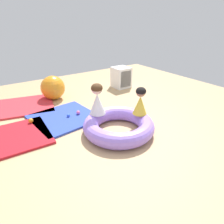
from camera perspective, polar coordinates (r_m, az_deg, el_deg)
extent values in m
plane|color=tan|center=(3.37, 0.26, -6.64)|extent=(8.00, 8.00, 0.00)
cube|color=red|center=(4.80, -25.52, 1.36)|extent=(1.68, 1.40, 0.04)
cube|color=#2D47B7|center=(3.99, -13.73, -1.59)|extent=(1.26, 1.22, 0.04)
torus|color=#9975EA|center=(3.38, 1.92, -3.92)|extent=(1.22, 1.22, 0.26)
cone|color=yellow|center=(3.45, 8.11, 2.00)|extent=(0.25, 0.25, 0.33)
sphere|color=#936647|center=(3.36, 8.37, 5.71)|extent=(0.16, 0.16, 0.16)
ellipsoid|color=black|center=(3.36, 8.38, 5.97)|extent=(0.18, 0.18, 0.14)
cone|color=white|center=(3.43, -4.25, 2.41)|extent=(0.38, 0.38, 0.37)
sphere|color=beige|center=(3.33, -4.40, 6.64)|extent=(0.18, 0.18, 0.18)
ellipsoid|color=#472D19|center=(3.33, -4.41, 6.94)|extent=(0.20, 0.20, 0.16)
sphere|color=orange|center=(3.93, -22.45, -2.32)|extent=(0.09, 0.09, 0.09)
sphere|color=pink|center=(4.00, -9.76, -0.13)|extent=(0.08, 0.08, 0.08)
sphere|color=blue|center=(3.94, -12.51, -0.95)|extent=(0.06, 0.06, 0.06)
sphere|color=orange|center=(4.93, -16.73, 6.76)|extent=(0.57, 0.57, 0.57)
cube|color=white|center=(5.59, 2.64, 10.00)|extent=(0.44, 0.44, 0.56)
cube|color=#2D2D33|center=(5.50, 3.40, 9.71)|extent=(0.34, 0.20, 0.44)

